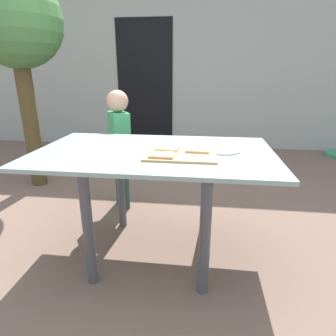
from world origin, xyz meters
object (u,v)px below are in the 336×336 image
pizza_slice_far_right (198,150)px  cutting_board (181,154)px  dining_table (154,167)px  pizza_slice_far_left (167,148)px  plate_white_right (223,150)px  child_left (120,141)px  pizza_slice_near_left (162,155)px  backyard_tree (15,24)px

pizza_slice_far_right → cutting_board: bearing=-146.9°
dining_table → pizza_slice_far_left: pizza_slice_far_left is taller
plate_white_right → child_left: (-0.86, 0.65, -0.13)m
pizza_slice_far_right → pizza_slice_near_left: bearing=-145.7°
pizza_slice_far_right → plate_white_right: (0.15, 0.07, -0.02)m
dining_table → cutting_board: 0.23m
cutting_board → plate_white_right: cutting_board is taller
dining_table → pizza_slice_far_right: 0.30m
backyard_tree → plate_white_right: bearing=-28.7°
pizza_slice_far_right → child_left: bearing=134.3°
dining_table → child_left: size_ratio=1.38×
dining_table → cutting_board: (0.18, -0.09, 0.12)m
pizza_slice_far_right → child_left: (-0.71, 0.72, -0.14)m
cutting_board → child_left: bearing=127.7°
cutting_board → pizza_slice_far_right: 0.12m
child_left → pizza_slice_far_left: bearing=-54.0°
plate_white_right → child_left: size_ratio=0.20×
dining_table → child_left: (-0.43, 0.70, -0.01)m
pizza_slice_near_left → backyard_tree: 2.22m
pizza_slice_far_left → pizza_slice_far_right: (0.19, -0.01, 0.00)m
dining_table → pizza_slice_far_right: pizza_slice_far_right is taller
cutting_board → pizza_slice_near_left: bearing=-144.6°
cutting_board → plate_white_right: (0.25, 0.13, -0.00)m
cutting_board → pizza_slice_far_right: bearing=33.1°
cutting_board → pizza_slice_far_left: pizza_slice_far_left is taller
dining_table → backyard_tree: (-1.53, 1.11, 1.00)m
dining_table → child_left: child_left is taller
cutting_board → pizza_slice_far_left: (-0.09, 0.07, 0.01)m
pizza_slice_far_right → backyard_tree: backyard_tree is taller
pizza_slice_far_right → child_left: child_left is taller
dining_table → cutting_board: cutting_board is taller
pizza_slice_far_left → child_left: bearing=126.0°
pizza_slice_near_left → backyard_tree: bearing=141.5°
plate_white_right → child_left: child_left is taller
child_left → cutting_board: bearing=-52.3°
backyard_tree → pizza_slice_near_left: bearing=-38.5°
pizza_slice_far_right → dining_table: bearing=174.4°
child_left → backyard_tree: bearing=159.3°
plate_white_right → backyard_tree: 2.40m
cutting_board → plate_white_right: size_ratio=1.96×
pizza_slice_near_left → child_left: child_left is taller
pizza_slice_far_left → backyard_tree: (-1.61, 1.13, 0.87)m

